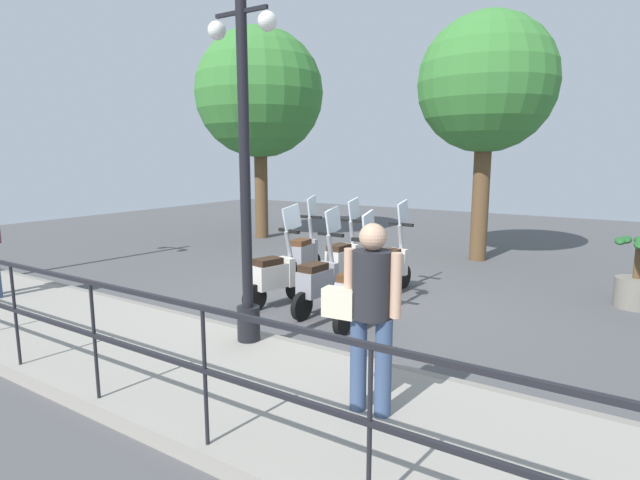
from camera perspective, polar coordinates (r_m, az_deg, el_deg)
The scene contains 14 objects.
ground_plane at distance 7.98m, azimuth 2.26°, elevation -6.91°, with size 28.00×28.00×0.00m, color #4C4C4F.
promenade_walkway at distance 5.63m, azimuth -14.73°, elevation -13.61°, with size 2.20×20.00×0.15m.
fence_railing at distance 4.75m, azimuth -24.54°, elevation -7.96°, with size 0.04×16.03×1.07m.
lamp_post_near at distance 5.60m, azimuth -8.53°, elevation 5.74°, with size 0.26×0.90×3.97m.
pedestrian_with_bag at distance 4.08m, azimuth 5.63°, elevation -7.31°, with size 0.35×0.64×1.59m.
tree_large at distance 14.11m, azimuth -6.94°, elevation 16.23°, with size 3.44×3.44×5.67m.
tree_distant at distance 11.45m, azimuth 18.49°, elevation 16.47°, with size 2.87×2.87×5.21m.
potted_palm at distance 8.89m, azimuth 32.42°, elevation -3.75°, with size 1.06×0.66×1.05m.
scooter_near_0 at distance 6.70m, azimuth 4.24°, elevation -5.84°, with size 1.23×0.44×1.54m.
scooter_near_1 at distance 7.22m, azimuth -0.07°, elevation -4.70°, with size 1.23×0.44×1.54m.
scooter_near_2 at distance 7.62m, azimuth -5.10°, elevation -3.98°, with size 1.22×0.51×1.54m.
scooter_far_0 at distance 8.36m, azimuth 8.27°, elevation -2.82°, with size 1.23×0.44×1.54m.
scooter_far_1 at distance 8.75m, azimuth 2.70°, elevation -2.18°, with size 1.23×0.44×1.54m.
scooter_far_2 at distance 9.27m, azimuth -1.83°, elevation -1.52°, with size 1.23×0.44×1.54m.
Camera 1 is at (-6.61, -3.87, 2.25)m, focal length 28.00 mm.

